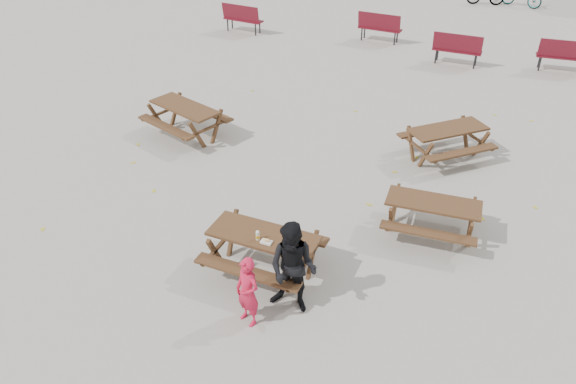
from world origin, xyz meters
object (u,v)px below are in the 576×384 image
at_px(soda_bottle, 258,236).
at_px(food_tray, 266,242).
at_px(main_picnic_table, 264,243).
at_px(picnic_table_east, 431,218).
at_px(adult, 293,268).
at_px(picnic_table_north, 186,121).
at_px(picnic_table_far, 446,143).
at_px(child, 248,292).

bearing_deg(soda_bottle, food_tray, -10.05).
relative_size(main_picnic_table, picnic_table_east, 1.08).
bearing_deg(adult, main_picnic_table, 141.38).
xyz_separation_m(picnic_table_north, picnic_table_far, (5.95, 1.40, -0.02)).
distance_m(soda_bottle, picnic_table_far, 5.72).
height_order(main_picnic_table, picnic_table_east, main_picnic_table).
bearing_deg(picnic_table_far, food_tray, -154.70).
relative_size(child, picnic_table_north, 0.65).
distance_m(adult, picnic_table_north, 6.40).
height_order(main_picnic_table, food_tray, food_tray).
bearing_deg(main_picnic_table, picnic_table_north, 136.06).
distance_m(main_picnic_table, soda_bottle, 0.30).
height_order(soda_bottle, picnic_table_far, soda_bottle).
bearing_deg(food_tray, main_picnic_table, 128.09).
xyz_separation_m(main_picnic_table, picnic_table_east, (2.34, 2.15, -0.23)).
relative_size(main_picnic_table, picnic_table_far, 1.03).
xyz_separation_m(main_picnic_table, picnic_table_north, (-3.90, 3.75, -0.20)).
bearing_deg(picnic_table_far, picnic_table_east, -129.56).
bearing_deg(picnic_table_north, soda_bottle, -27.62).
bearing_deg(child, main_picnic_table, 124.86).
bearing_deg(main_picnic_table, adult, -37.07).
distance_m(child, adult, 0.76).
distance_m(main_picnic_table, adult, 1.00).
height_order(food_tray, picnic_table_east, food_tray).
bearing_deg(child, food_tray, 119.20).
xyz_separation_m(soda_bottle, picnic_table_far, (2.07, 5.31, -0.47)).
relative_size(food_tray, picnic_table_far, 0.10).
bearing_deg(soda_bottle, picnic_table_east, 44.37).
bearing_deg(main_picnic_table, picnic_table_far, 68.31).
distance_m(main_picnic_table, food_tray, 0.31).
xyz_separation_m(main_picnic_table, soda_bottle, (-0.02, -0.16, 0.26)).
distance_m(food_tray, child, 0.98).
bearing_deg(picnic_table_east, adult, -124.36).
height_order(main_picnic_table, picnic_table_north, picnic_table_north).
distance_m(food_tray, picnic_table_east, 3.23).
bearing_deg(picnic_table_north, adult, -25.25).
height_order(adult, picnic_table_north, adult).
distance_m(food_tray, picnic_table_far, 5.68).
bearing_deg(picnic_table_far, child, -150.70).
xyz_separation_m(child, picnic_table_far, (1.76, 6.28, -0.22)).
bearing_deg(child, adult, 68.20).
distance_m(main_picnic_table, child, 1.17).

